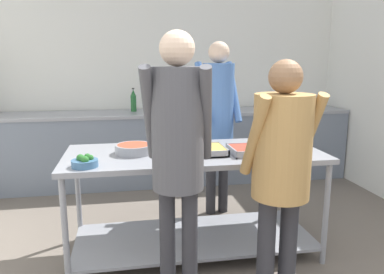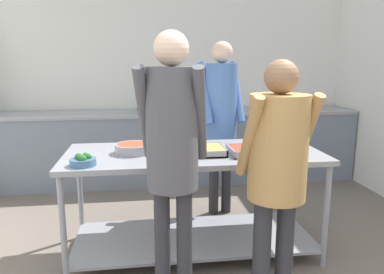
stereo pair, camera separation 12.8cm
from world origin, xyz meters
TOP-DOWN VIEW (x-y plane):
  - wall_rear at (0.00, 3.97)m, footprint 4.84×0.06m
  - back_counter at (0.00, 3.60)m, footprint 4.68×0.65m
  - serving_counter at (-0.04, 1.70)m, footprint 2.04×0.86m
  - broccoli_bowl at (-0.86, 1.40)m, footprint 0.18×0.18m
  - sauce_pan at (-0.52, 1.72)m, footprint 0.44×0.30m
  - serving_tray_vegetables at (-0.04, 1.62)m, footprint 0.46×0.32m
  - serving_tray_roast at (0.41, 1.56)m, footprint 0.37×0.30m
  - plate_stack at (0.75, 1.68)m, footprint 0.24×0.24m
  - guest_serving_left at (-0.27, 1.02)m, footprint 0.48×0.42m
  - guest_serving_right at (0.39, 0.98)m, footprint 0.50×0.37m
  - cook_behind_counter at (0.35, 2.46)m, footprint 0.46×0.39m
  - water_bottle at (-0.47, 3.68)m, footprint 0.07×0.07m

SIDE VIEW (x-z plane):
  - back_counter at x=0.00m, z-range 0.00..0.94m
  - serving_counter at x=-0.04m, z-range 0.15..1.02m
  - plate_stack at x=0.75m, z-range 0.86..0.90m
  - serving_tray_roast at x=0.41m, z-range 0.86..0.92m
  - serving_tray_vegetables at x=-0.04m, z-range 0.86..0.92m
  - broccoli_bowl at x=-0.86m, z-range 0.86..0.94m
  - sauce_pan at x=-0.52m, z-range 0.87..0.94m
  - guest_serving_right at x=0.39m, z-range 0.18..1.77m
  - water_bottle at x=-0.47m, z-range 0.93..1.23m
  - guest_serving_left at x=-0.27m, z-range 0.22..1.98m
  - cook_behind_counter at x=0.35m, z-range 0.23..2.00m
  - wall_rear at x=0.00m, z-range 0.00..2.65m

